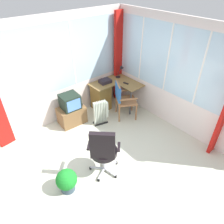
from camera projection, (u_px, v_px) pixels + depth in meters
ground at (103, 170)px, 4.09m from camera, size 5.38×5.03×0.06m
north_window_panel at (46, 76)px, 4.62m from camera, size 4.38×0.07×2.53m
east_window_panel at (181, 79)px, 4.51m from camera, size 0.07×4.03×2.53m
curtain_corner at (119, 58)px, 5.66m from camera, size 0.33×0.10×2.43m
desk at (103, 95)px, 5.61m from camera, size 1.12×1.05×0.73m
desk_lamp at (121, 70)px, 5.65m from camera, size 0.23×0.20×0.34m
tv_remote at (126, 83)px, 5.45m from camera, size 0.08×0.16×0.02m
paper_tray at (105, 81)px, 5.47m from camera, size 0.31×0.25×0.09m
wooden_armchair at (121, 96)px, 5.14m from camera, size 0.66×0.66×0.98m
office_chair at (103, 150)px, 3.62m from camera, size 0.61×0.60×1.12m
tv_on_stand at (71, 111)px, 5.08m from camera, size 0.66×0.47×0.81m
space_heater at (101, 112)px, 5.09m from camera, size 0.41×0.25×0.64m
potted_plant at (67, 181)px, 3.57m from camera, size 0.37×0.37×0.46m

